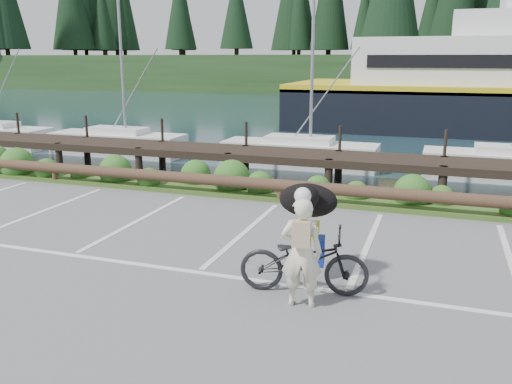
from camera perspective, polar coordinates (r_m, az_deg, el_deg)
ground at (r=9.89m, az=-5.13°, el=-7.61°), size 72.00×72.00×0.00m
harbor_backdrop at (r=86.99m, az=16.96°, el=10.98°), size 170.00×160.00×30.00m
vegetation_strip at (r=14.64m, az=3.29°, el=-0.20°), size 34.00×1.60×0.10m
log_rail at (r=14.00m, az=2.51°, el=-1.06°), size 32.00×0.30×0.60m
bicycle at (r=8.59m, az=5.05°, el=-7.23°), size 2.11×1.02×1.06m
cyclist at (r=8.04m, az=4.82°, el=-6.37°), size 0.67×0.50×1.69m
dog at (r=8.95m, az=5.51°, el=-0.87°), size 0.63×1.04×0.57m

